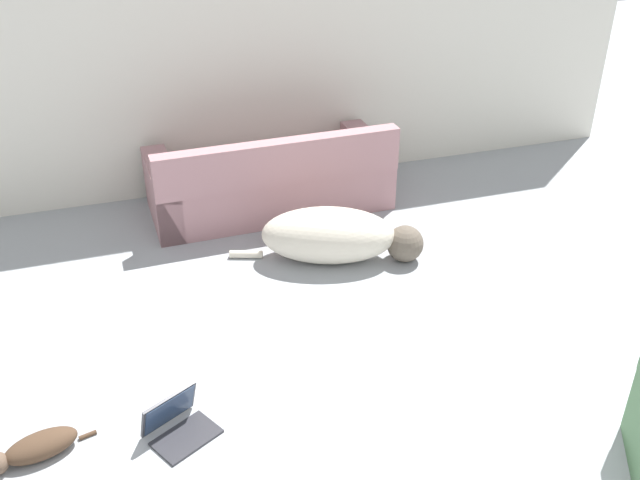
{
  "coord_description": "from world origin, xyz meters",
  "views": [
    {
      "loc": [
        -1.08,
        -1.51,
        2.86
      ],
      "look_at": [
        0.08,
        2.07,
        0.66
      ],
      "focal_mm": 40.0,
      "sensor_mm": 36.0,
      "label": 1
    }
  ],
  "objects_px": {
    "couch": "(270,182)",
    "laptop_open": "(176,421)",
    "dog": "(335,236)",
    "cat": "(34,448)"
  },
  "relations": [
    {
      "from": "cat",
      "to": "couch",
      "type": "bearing_deg",
      "value": -142.85
    },
    {
      "from": "dog",
      "to": "cat",
      "type": "relative_size",
      "value": 2.57
    },
    {
      "from": "dog",
      "to": "laptop_open",
      "type": "height_order",
      "value": "dog"
    },
    {
      "from": "cat",
      "to": "laptop_open",
      "type": "xyz_separation_m",
      "value": [
        0.73,
        -0.04,
        0.01
      ]
    },
    {
      "from": "dog",
      "to": "laptop_open",
      "type": "distance_m",
      "value": 2.01
    },
    {
      "from": "couch",
      "to": "laptop_open",
      "type": "xyz_separation_m",
      "value": [
        -1.15,
        -2.4,
        -0.17
      ]
    },
    {
      "from": "dog",
      "to": "laptop_open",
      "type": "xyz_separation_m",
      "value": [
        -1.4,
        -1.43,
        -0.12
      ]
    },
    {
      "from": "couch",
      "to": "laptop_open",
      "type": "distance_m",
      "value": 2.67
    },
    {
      "from": "couch",
      "to": "dog",
      "type": "height_order",
      "value": "couch"
    },
    {
      "from": "couch",
      "to": "cat",
      "type": "bearing_deg",
      "value": 50.19
    }
  ]
}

